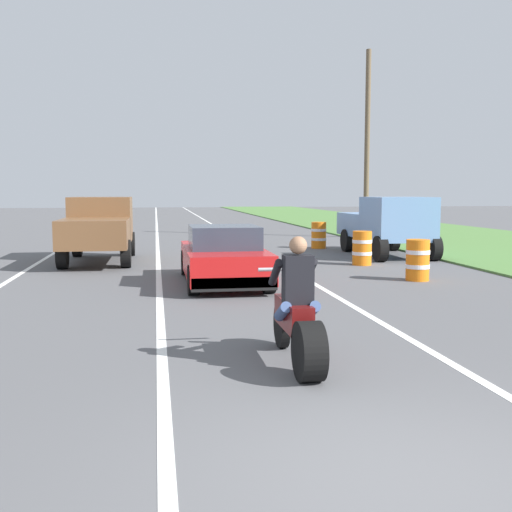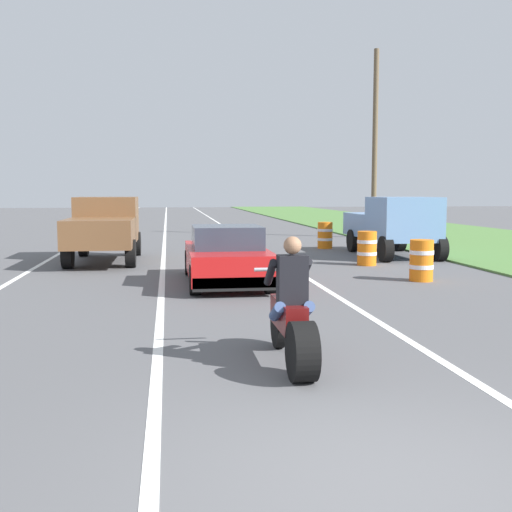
{
  "view_description": "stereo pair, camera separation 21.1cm",
  "coord_description": "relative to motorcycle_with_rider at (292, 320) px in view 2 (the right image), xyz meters",
  "views": [
    {
      "loc": [
        -1.85,
        -4.12,
        2.16
      ],
      "look_at": [
        -0.07,
        6.82,
        1.0
      ],
      "focal_mm": 43.32,
      "sensor_mm": 36.0,
      "label": 1
    },
    {
      "loc": [
        -1.64,
        -4.15,
        2.16
      ],
      "look_at": [
        -0.07,
        6.82,
        1.0
      ],
      "focal_mm": 43.32,
      "sensor_mm": 36.0,
      "label": 2
    }
  ],
  "objects": [
    {
      "name": "sports_car_red",
      "position": [
        -0.15,
        7.03,
        0.04
      ],
      "size": [
        1.84,
        4.3,
        1.37
      ],
      "color": "red",
      "rests_on": "ground"
    },
    {
      "name": "construction_barrel_mid",
      "position": [
        4.28,
        10.04,
        -0.09
      ],
      "size": [
        0.58,
        0.58,
        1.0
      ],
      "color": "orange",
      "rests_on": "ground"
    },
    {
      "name": "lane_stripe_right_solid",
      "position": [
        1.94,
        16.82,
        -0.59
      ],
      "size": [
        0.14,
        120.0,
        0.01
      ],
      "primitive_type": "cube",
      "color": "white",
      "rests_on": "ground"
    },
    {
      "name": "utility_pole_roadside",
      "position": [
        8.04,
        20.51,
        3.72
      ],
      "size": [
        0.24,
        0.24,
        8.62
      ],
      "primitive_type": "cylinder",
      "color": "brown",
      "rests_on": "ground"
    },
    {
      "name": "ground_plane",
      "position": [
        0.14,
        -3.18,
        -0.59
      ],
      "size": [
        160.0,
        160.0,
        0.0
      ],
      "primitive_type": "plane",
      "color": "#565659"
    },
    {
      "name": "motorcycle_with_rider",
      "position": [
        0.0,
        0.0,
        0.0
      ],
      "size": [
        0.7,
        2.21,
        1.62
      ],
      "color": "black",
      "rests_on": "ground"
    },
    {
      "name": "lane_stripe_centre_dashed",
      "position": [
        -1.66,
        16.82,
        -0.59
      ],
      "size": [
        0.14,
        120.0,
        0.01
      ],
      "primitive_type": "cube",
      "color": "white",
      "rests_on": "ground"
    },
    {
      "name": "pickup_truck_right_shoulder_light_blue",
      "position": [
        5.97,
        12.47,
        0.51
      ],
      "size": [
        2.02,
        4.8,
        1.98
      ],
      "color": "#6B93C6",
      "rests_on": "ground"
    },
    {
      "name": "pickup_truck_left_lane_brown",
      "position": [
        -3.43,
        12.11,
        0.51
      ],
      "size": [
        2.02,
        4.8,
        1.98
      ],
      "color": "brown",
      "rests_on": "ground"
    },
    {
      "name": "construction_barrel_far",
      "position": [
        4.41,
        15.44,
        -0.09
      ],
      "size": [
        0.58,
        0.58,
        1.0
      ],
      "color": "orange",
      "rests_on": "ground"
    },
    {
      "name": "grass_verge_right",
      "position": [
        12.06,
        16.82,
        -0.56
      ],
      "size": [
        10.0,
        120.0,
        0.06
      ],
      "primitive_type": "cube",
      "color": "#517F3D",
      "rests_on": "ground"
    },
    {
      "name": "construction_barrel_nearest",
      "position": [
        4.56,
        6.78,
        -0.09
      ],
      "size": [
        0.58,
        0.58,
        1.0
      ],
      "color": "orange",
      "rests_on": "ground"
    },
    {
      "name": "lane_stripe_left_solid",
      "position": [
        -5.26,
        16.82,
        -0.59
      ],
      "size": [
        0.14,
        120.0,
        0.01
      ],
      "primitive_type": "cube",
      "color": "white",
      "rests_on": "ground"
    }
  ]
}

